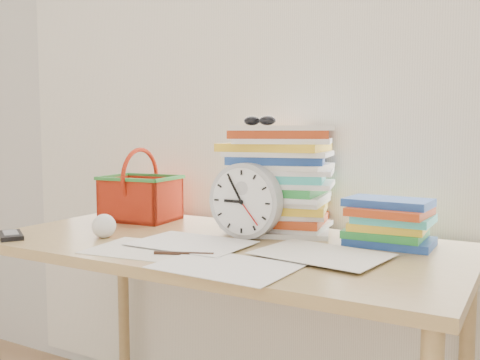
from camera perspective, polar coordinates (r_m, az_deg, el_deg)
The scene contains 11 objects.
curtain at distance 1.90m, azimuth 3.98°, elevation 12.12°, with size 2.40×0.01×2.50m, color white.
desk at distance 1.60m, azimuth -2.10°, elevation -9.17°, with size 1.40×0.70×0.75m.
paper_stack at distance 1.71m, azimuth 4.33°, elevation 0.08°, with size 0.34×0.28×0.34m, color white, non-canonical shape.
clock at distance 1.61m, azimuth 0.61°, elevation -2.23°, with size 0.23×0.23×0.05m, color #B5B6B7.
sunglasses at distance 1.70m, azimuth 2.10°, elevation 6.35°, with size 0.14×0.12×0.03m, color black, non-canonical shape.
book_stack at distance 1.57m, azimuth 15.57°, elevation -4.35°, with size 0.26×0.20×0.13m, color white, non-canonical shape.
basket at distance 1.96m, azimuth -10.57°, elevation -0.53°, with size 0.26×0.20×0.26m, color red, non-canonical shape.
crumpled_ball at distance 1.68m, azimuth -14.32°, elevation -4.75°, with size 0.07×0.07×0.07m, color white.
pen at distance 1.41m, azimuth -6.02°, elevation -7.82°, with size 0.01×0.01×0.16m, color black.
calculator at distance 1.78m, azimuth -23.27°, elevation -5.45°, with size 0.13×0.06×0.01m, color black.
scattered_papers at distance 1.58m, azimuth -2.11°, elevation -6.34°, with size 1.26×0.42×0.02m, color white, non-canonical shape.
Camera 1 is at (0.81, 0.28, 1.08)m, focal length 40.00 mm.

